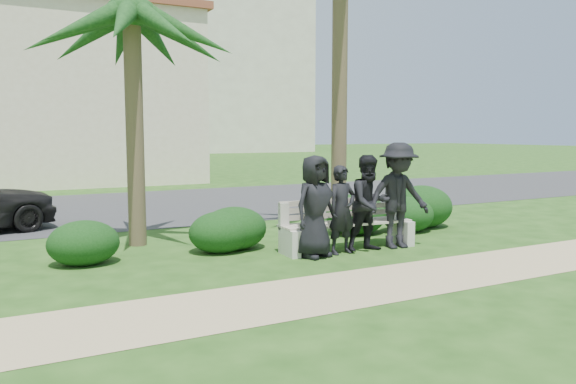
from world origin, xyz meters
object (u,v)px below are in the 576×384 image
object	(u,v)px
man_a	(315,206)
man_d	(398,196)
man_b	(342,210)
palm_left	(131,15)
man_c	(370,203)
park_bench	(347,227)

from	to	relation	value
man_a	man_d	bearing A→B (deg)	-16.10
man_a	man_b	xyz separation A→B (m)	(0.54, 0.01, -0.09)
palm_left	man_c	bearing A→B (deg)	-34.98
man_d	palm_left	size ratio (longest dim) A/B	0.37
man_a	palm_left	distance (m)	4.75
man_a	palm_left	size ratio (longest dim) A/B	0.33
park_bench	man_b	xyz separation A→B (m)	(-0.29, -0.27, 0.37)
man_c	man_b	bearing A→B (deg)	175.07
man_c	man_d	world-z (taller)	man_d
man_a	man_d	distance (m)	1.71
park_bench	man_a	distance (m)	1.00
man_b	palm_left	distance (m)	5.10
man_c	palm_left	size ratio (longest dim) A/B	0.33
man_c	palm_left	distance (m)	5.40
man_b	man_a	bearing A→B (deg)	174.50
man_c	man_d	distance (m)	0.62
man_b	park_bench	bearing A→B (deg)	36.31
park_bench	man_d	xyz separation A→B (m)	(0.87, -0.32, 0.56)
man_d	palm_left	world-z (taller)	palm_left
man_b	man_d	bearing A→B (deg)	-9.09
park_bench	man_a	size ratio (longest dim) A/B	1.47
man_c	man_d	bearing A→B (deg)	-3.27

